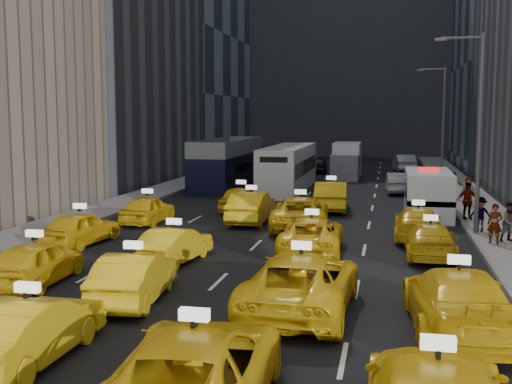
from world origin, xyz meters
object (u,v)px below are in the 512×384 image
double_decker (228,164)px  pedestrian_0 (495,224)px  taxi_2 (195,371)px  box_truck (347,161)px  nypd_van (428,194)px  city_bus (289,168)px  taxi_1 (29,330)px

double_decker → pedestrian_0: bearing=-57.7°
taxi_2 → box_truck: size_ratio=0.89×
nypd_van → double_decker: 18.17m
double_decker → box_truck: size_ratio=1.87×
taxi_2 → city_bus: 35.49m
taxi_2 → nypd_van: bearing=-106.7°
taxi_2 → box_truck: box_truck is taller
taxi_2 → box_truck: (-0.24, 45.10, 0.66)m
box_truck → double_decker: bearing=-131.8°
taxi_2 → city_bus: size_ratio=0.48×
box_truck → nypd_van: bearing=-72.7°
taxi_1 → taxi_2: 4.62m
box_truck → city_bus: bearing=-108.2°
taxi_2 → pedestrian_0: bearing=-118.8°
taxi_2 → double_decker: 37.28m
nypd_van → box_truck: box_truck is taller
city_bus → pedestrian_0: 21.72m
taxi_1 → taxi_2: (4.32, -1.65, 0.09)m
nypd_van → box_truck: (-5.70, 20.32, 0.31)m
taxi_1 → nypd_van: bearing=-112.8°
taxi_2 → nypd_van: (5.46, 24.78, 0.36)m
city_bus → box_truck: size_ratio=1.85×
pedestrian_0 → double_decker: bearing=148.6°
pedestrian_0 → nypd_van: bearing=124.4°
taxi_2 → nypd_van: 25.37m
taxi_2 → box_truck: bearing=-93.9°
double_decker → pedestrian_0: double_decker is taller
taxi_2 → taxi_1: bearing=-25.1°
box_truck → pedestrian_0: box_truck is taller
taxi_1 → double_decker: 34.89m
taxi_2 → pedestrian_0: size_ratio=3.61×
taxi_1 → city_bus: bearing=-90.7°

